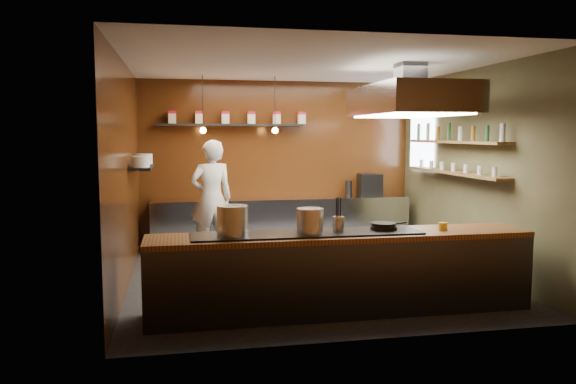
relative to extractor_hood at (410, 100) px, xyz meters
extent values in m
plane|color=black|center=(-1.30, 0.40, -2.51)|extent=(5.00, 5.00, 0.00)
plane|color=#3E1F0B|center=(-1.30, 2.90, -1.01)|extent=(5.00, 0.00, 5.00)
plane|color=#3E1F0B|center=(-3.80, 0.40, -1.01)|extent=(0.00, 5.00, 5.00)
plane|color=#414225|center=(1.20, 0.40, -1.01)|extent=(0.00, 5.00, 5.00)
plane|color=silver|center=(-1.30, 0.40, 0.49)|extent=(5.00, 5.00, 0.00)
plane|color=white|center=(1.15, 2.10, -0.61)|extent=(0.00, 1.00, 1.00)
cube|color=silver|center=(-1.30, 2.57, -2.06)|extent=(4.60, 0.65, 0.90)
cube|color=#38383D|center=(-1.30, -1.20, -2.08)|extent=(4.40, 0.70, 0.86)
cube|color=brown|center=(-1.30, -1.20, -1.62)|extent=(4.40, 0.72, 0.06)
cube|color=black|center=(-1.70, -1.20, -1.58)|extent=(2.60, 0.55, 0.02)
cube|color=black|center=(-2.20, 2.76, -0.31)|extent=(2.60, 0.26, 0.04)
cube|color=black|center=(-3.64, 1.40, -0.96)|extent=(0.30, 1.40, 0.04)
cube|color=brown|center=(1.04, 0.70, -0.59)|extent=(0.26, 2.80, 0.04)
cube|color=brown|center=(1.04, 0.70, -1.06)|extent=(0.26, 2.80, 0.04)
cube|color=#38383D|center=(0.00, 0.00, 0.34)|extent=(0.35, 0.35, 0.30)
cube|color=silver|center=(0.00, 0.00, -0.01)|extent=(1.20, 2.00, 0.40)
cube|color=white|center=(0.00, 0.00, -0.22)|extent=(1.00, 1.80, 0.02)
cylinder|color=black|center=(-2.70, 2.10, 0.04)|extent=(0.01, 0.01, 0.90)
sphere|color=orange|center=(-2.70, 2.10, -0.41)|extent=(0.10, 0.10, 0.10)
cylinder|color=black|center=(-1.50, 2.10, 0.04)|extent=(0.01, 0.01, 0.90)
sphere|color=orange|center=(-1.50, 2.10, -0.41)|extent=(0.10, 0.10, 0.10)
cube|color=beige|center=(-3.20, 2.76, -0.20)|extent=(0.13, 0.13, 0.17)
cube|color=#A81424|center=(-3.20, 2.76, -0.09)|extent=(0.13, 0.13, 0.05)
cube|color=beige|center=(-2.74, 2.76, -0.20)|extent=(0.13, 0.13, 0.17)
cube|color=#A81424|center=(-2.74, 2.76, -0.09)|extent=(0.13, 0.13, 0.05)
cube|color=beige|center=(-2.28, 2.76, -0.20)|extent=(0.13, 0.13, 0.17)
cube|color=#A81424|center=(-2.28, 2.76, -0.09)|extent=(0.13, 0.13, 0.05)
cube|color=beige|center=(-1.82, 2.76, -0.20)|extent=(0.13, 0.13, 0.17)
cube|color=#A81424|center=(-1.82, 2.76, -0.09)|extent=(0.14, 0.13, 0.05)
cube|color=beige|center=(-1.36, 2.76, -0.20)|extent=(0.13, 0.13, 0.17)
cube|color=#A81424|center=(-1.36, 2.76, -0.09)|extent=(0.14, 0.13, 0.05)
cube|color=beige|center=(-0.90, 2.76, -0.20)|extent=(0.13, 0.13, 0.17)
cube|color=#A81424|center=(-0.90, 2.76, -0.09)|extent=(0.14, 0.13, 0.05)
cylinder|color=silver|center=(-3.64, 0.95, -0.86)|extent=(0.26, 0.26, 0.16)
cylinder|color=silver|center=(-3.64, 1.85, -0.86)|extent=(0.26, 0.26, 0.16)
cylinder|color=silver|center=(1.04, -0.60, -0.45)|extent=(0.06, 0.06, 0.24)
cylinder|color=#2D5933|center=(1.04, -0.23, -0.45)|extent=(0.06, 0.06, 0.24)
cylinder|color=#8C601E|center=(1.04, 0.14, -0.45)|extent=(0.06, 0.06, 0.24)
cylinder|color=silver|center=(1.04, 0.51, -0.45)|extent=(0.06, 0.06, 0.24)
cylinder|color=#2D5933|center=(1.04, 0.89, -0.45)|extent=(0.06, 0.06, 0.24)
cylinder|color=#8C601E|center=(1.04, 1.26, -0.45)|extent=(0.06, 0.06, 0.24)
cylinder|color=silver|center=(1.04, 1.63, -0.45)|extent=(0.06, 0.06, 0.24)
cylinder|color=#2D5933|center=(1.04, 2.00, -0.45)|extent=(0.06, 0.06, 0.24)
cylinder|color=silver|center=(1.04, -0.45, -0.97)|extent=(0.07, 0.07, 0.13)
cylinder|color=silver|center=(1.04, -0.07, -0.97)|extent=(0.07, 0.07, 0.13)
cylinder|color=silver|center=(1.04, 0.32, -0.97)|extent=(0.07, 0.07, 0.13)
cylinder|color=silver|center=(1.04, 0.70, -0.97)|extent=(0.07, 0.07, 0.13)
cylinder|color=silver|center=(1.04, 1.08, -0.97)|extent=(0.07, 0.07, 0.13)
cylinder|color=silver|center=(1.04, 1.47, -0.97)|extent=(0.07, 0.07, 0.13)
cylinder|color=silver|center=(1.04, 1.85, -0.97)|extent=(0.07, 0.07, 0.13)
cylinder|color=silver|center=(-2.54, -1.23, -1.40)|extent=(0.35, 0.35, 0.33)
cylinder|color=silver|center=(-1.68, -1.25, -1.42)|extent=(0.38, 0.38, 0.28)
cylinder|color=#B9BCC0|center=(-1.34, -1.19, -1.48)|extent=(0.14, 0.14, 0.17)
cylinder|color=black|center=(-0.78, -1.16, -1.55)|extent=(0.31, 0.31, 0.04)
cylinder|color=black|center=(-0.78, -1.16, -1.51)|extent=(0.29, 0.29, 0.04)
cylinder|color=black|center=(-0.56, -1.10, -1.51)|extent=(0.18, 0.07, 0.02)
cylinder|color=gold|center=(-0.09, -1.26, -1.54)|extent=(0.13, 0.13, 0.09)
cube|color=black|center=(0.36, 2.59, -1.40)|extent=(0.44, 0.43, 0.41)
imported|color=silver|center=(-2.58, 2.09, -1.53)|extent=(0.79, 0.60, 1.94)
camera|label=1|loc=(-3.11, -7.26, -0.46)|focal=35.00mm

